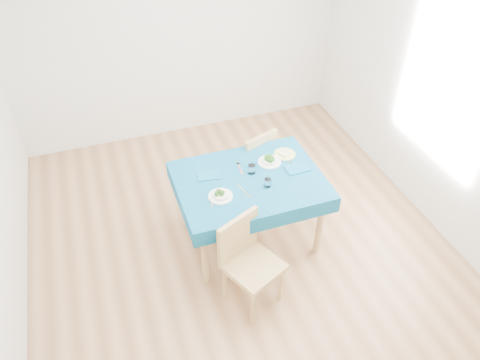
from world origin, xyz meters
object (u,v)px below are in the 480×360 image
object	(u,v)px
chair_near	(254,258)
side_plate	(285,154)
bowl_far	(270,160)
bowl_near	(220,194)
table	(249,210)
chair_far	(249,155)

from	to	relation	value
chair_near	side_plate	distance (m)	1.19
chair_near	side_plate	size ratio (longest dim) A/B	5.02
bowl_far	chair_near	bearing A→B (deg)	-118.76
bowl_near	bowl_far	world-z (taller)	bowl_far
bowl_far	side_plate	distance (m)	0.20
table	side_plate	bearing A→B (deg)	28.09
chair_near	chair_far	bearing A→B (deg)	47.44
chair_near	bowl_near	distance (m)	0.63
table	bowl_near	world-z (taller)	bowl_near
bowl_near	chair_far	bearing A→B (deg)	55.15
side_plate	chair_far	bearing A→B (deg)	116.38
chair_far	side_plate	distance (m)	0.54
chair_near	chair_far	size ratio (longest dim) A/B	1.05
table	bowl_near	xyz separation A→B (m)	(-0.32, -0.14, 0.41)
chair_near	side_plate	bearing A→B (deg)	30.77
table	chair_near	distance (m)	0.76
chair_near	chair_far	distance (m)	1.46
bowl_near	side_plate	world-z (taller)	bowl_near
chair_near	bowl_near	world-z (taller)	chair_near
table	bowl_far	xyz separation A→B (m)	(0.27, 0.17, 0.41)
bowl_near	side_plate	distance (m)	0.87
table	chair_far	world-z (taller)	chair_far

